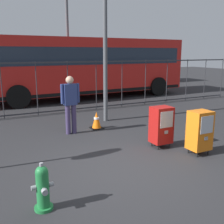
{
  "coord_description": "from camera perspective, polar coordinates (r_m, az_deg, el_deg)",
  "views": [
    {
      "loc": [
        -2.56,
        -4.48,
        2.31
      ],
      "look_at": [
        0.3,
        1.2,
        0.9
      ],
      "focal_mm": 43.12,
      "sensor_mm": 36.0,
      "label": 1
    }
  ],
  "objects": [
    {
      "name": "street_light_far_left",
      "position": [
        13.11,
        -9.65,
        21.9
      ],
      "size": [
        0.32,
        0.32,
        7.83
      ],
      "color": "#4C4F54",
      "rests_on": "ground_plane"
    },
    {
      "name": "bus_far",
      "position": [
        19.69,
        -3.01,
        10.73
      ],
      "size": [
        10.6,
        3.16,
        3.0
      ],
      "rotation": [
        0.0,
        0.0,
        0.05
      ],
      "color": "red",
      "rests_on": "ground_plane"
    },
    {
      "name": "bus_near",
      "position": [
        14.07,
        -5.42,
        9.99
      ],
      "size": [
        10.58,
        3.07,
        3.0
      ],
      "rotation": [
        0.0,
        0.0,
        0.04
      ],
      "color": "red",
      "rests_on": "ground_plane"
    },
    {
      "name": "fence_barrier",
      "position": [
        10.48,
        -12.46,
        5.13
      ],
      "size": [
        18.03,
        0.04,
        2.0
      ],
      "color": "#2D2D33",
      "rests_on": "ground_plane"
    },
    {
      "name": "ground_plane",
      "position": [
        5.65,
        2.82,
        -11.63
      ],
      "size": [
        60.0,
        60.0,
        0.0
      ],
      "primitive_type": "plane",
      "color": "#262628"
    },
    {
      "name": "pedestrian",
      "position": [
        7.74,
        -8.82,
        2.2
      ],
      "size": [
        0.55,
        0.22,
        1.67
      ],
      "color": "#382D51",
      "rests_on": "ground_plane"
    },
    {
      "name": "fire_hydrant",
      "position": [
        4.26,
        -14.48,
        -15.31
      ],
      "size": [
        0.33,
        0.32,
        0.75
      ],
      "color": "#1E7238",
      "rests_on": "ground_plane"
    },
    {
      "name": "newspaper_box_secondary",
      "position": [
        6.48,
        18.11,
        -3.7
      ],
      "size": [
        0.48,
        0.42,
        1.02
      ],
      "color": "black",
      "rests_on": "ground_plane"
    },
    {
      "name": "traffic_cone",
      "position": [
        8.33,
        -3.3,
        -1.78
      ],
      "size": [
        0.36,
        0.36,
        0.53
      ],
      "color": "black",
      "rests_on": "ground_plane"
    },
    {
      "name": "newspaper_box_primary",
      "position": [
        6.73,
        10.41,
        -2.7
      ],
      "size": [
        0.48,
        0.42,
        1.02
      ],
      "color": "black",
      "rests_on": "ground_plane"
    }
  ]
}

